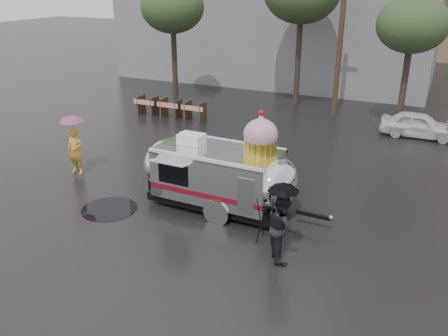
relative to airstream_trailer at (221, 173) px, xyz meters
The scene contains 12 objects.
ground 2.37m from the airstream_trailer, 141.86° to the right, with size 120.00×120.00×0.00m, color black.
puddles 5.42m from the airstream_trailer, behind, with size 8.65×11.54×0.01m.
utility_pole 13.23m from the airstream_trailer, 85.85° to the left, with size 1.60×0.28×9.00m.
tree_left 15.16m from the airstream_trailer, 126.08° to the left, with size 3.64×3.64×6.95m.
tree_right 13.13m from the airstream_trailer, 69.38° to the left, with size 3.36×3.36×6.42m.
barricade_row 11.29m from the airstream_trailer, 129.22° to the left, with size 4.30×0.80×1.00m.
airstream_trailer is the anchor object (origin of this frame).
person_left 6.41m from the airstream_trailer, behind, with size 0.66×0.44×1.85m, color gold.
umbrella_pink 6.44m from the airstream_trailer, behind, with size 1.20×1.20×2.37m.
person_right 3.50m from the airstream_trailer, 36.70° to the right, with size 0.92×0.51×1.91m, color black.
umbrella_black 3.54m from the airstream_trailer, 36.70° to the right, with size 1.04×1.04×2.26m.
tripod 2.57m from the airstream_trailer, 34.56° to the right, with size 0.57×0.53×1.38m.
Camera 1 is at (7.65, -11.66, 7.26)m, focal length 38.00 mm.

